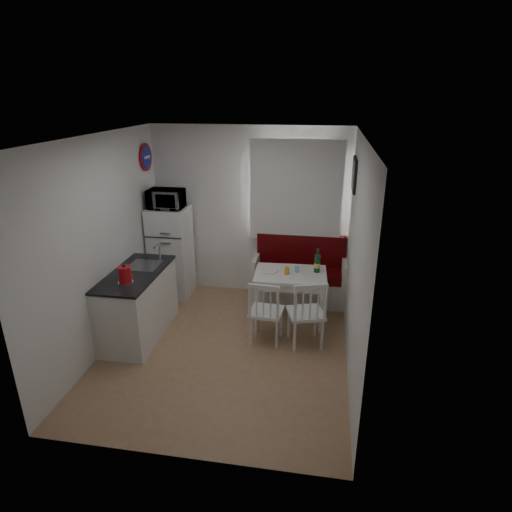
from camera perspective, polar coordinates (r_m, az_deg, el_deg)
The scene contains 22 objects.
floor at distance 5.55m, azimuth -4.02°, elevation -12.18°, with size 3.00×3.50×0.02m, color #A47457.
ceiling at distance 4.66m, azimuth -4.86°, elevation 15.58°, with size 3.00×3.50×0.02m, color white.
wall_back at distance 6.59m, azimuth -0.83°, elevation 5.78°, with size 3.00×0.02×2.60m, color white.
wall_front at distance 3.45m, azimuth -11.31°, elevation -9.73°, with size 3.00×0.02×2.60m, color white.
wall_left at distance 5.50m, azimuth -19.78°, elevation 1.34°, with size 0.02×3.50×2.60m, color white.
wall_right at distance 4.84m, azimuth 13.12°, elevation -0.57°, with size 0.02×3.50×2.60m, color white.
window at distance 6.40m, azimuth 5.36°, elevation 8.22°, with size 1.22×0.06×1.47m, color white.
curtain at distance 6.32m, azimuth 5.32°, elevation 8.52°, with size 1.35×0.02×1.50m, color white.
kitchen_counter at distance 5.82m, azimuth -15.42°, elevation -6.13°, with size 0.62×1.32×1.16m.
wall_sign at distance 6.56m, azimuth -14.42°, elevation 12.65°, with size 0.40×0.40×0.03m, color #1A24A0.
picture_frame at distance 5.70m, azimuth 12.93°, elevation 10.56°, with size 0.04×0.52×0.42m, color black.
bench at distance 6.61m, azimuth 5.76°, elevation -3.20°, with size 1.41×0.54×1.01m.
dining_table at distance 5.88m, azimuth 4.62°, elevation -3.02°, with size 1.01×0.73×0.73m.
chair_left at distance 5.36m, azimuth 1.27°, elevation -6.76°, with size 0.44×0.42×0.47m.
chair_right at distance 5.30m, azimuth 6.66°, elevation -6.87°, with size 0.53×0.53×0.49m.
fridge at distance 6.76m, azimuth -11.23°, elevation 0.51°, with size 0.57×0.57×1.42m, color white.
microwave at distance 6.46m, azimuth -11.92°, elevation 7.45°, with size 0.51×0.35×0.28m, color white.
kettle at distance 5.27m, azimuth -17.09°, elevation -2.42°, with size 0.18×0.18×0.24m, color red.
wine_bottle at distance 5.86m, azimuth 8.19°, elevation -0.59°, with size 0.08×0.08×0.34m, color #154125, non-canonical shape.
drinking_glass_orange at distance 5.78m, azimuth 4.12°, elevation -1.96°, with size 0.06×0.06×0.11m, color gold.
drinking_glass_blue at distance 5.87m, azimuth 5.48°, elevation -1.72°, with size 0.06×0.06×0.09m, color #8EBFF1.
plate at distance 5.89m, azimuth 1.75°, elevation -1.94°, with size 0.24×0.24×0.02m, color white.
Camera 1 is at (1.13, -4.50, 3.05)m, focal length 30.00 mm.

